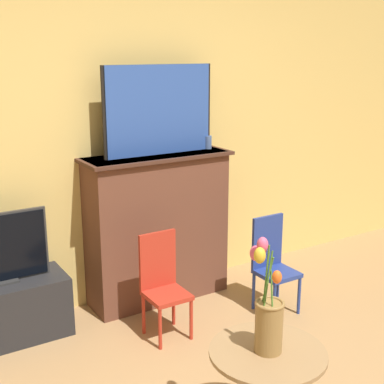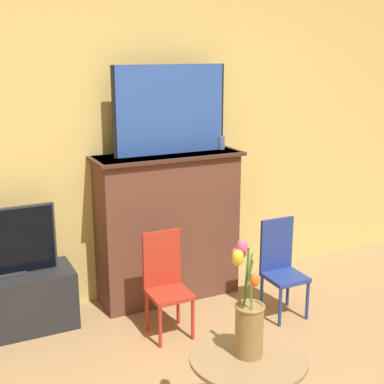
% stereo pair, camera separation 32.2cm
% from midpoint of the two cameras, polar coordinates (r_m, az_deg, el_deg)
% --- Properties ---
extents(wall_back, '(8.00, 0.06, 2.70)m').
position_cam_midpoint_polar(wall_back, '(4.02, -10.06, 7.08)').
color(wall_back, '#E0BC66').
rests_on(wall_back, ground).
extents(fireplace_mantel, '(1.13, 0.39, 1.14)m').
position_cam_midpoint_polar(fireplace_mantel, '(4.09, -5.96, -3.69)').
color(fireplace_mantel, brown).
rests_on(fireplace_mantel, ground).
extents(painting, '(0.88, 0.03, 0.64)m').
position_cam_midpoint_polar(painting, '(3.92, -5.90, 8.67)').
color(painting, black).
rests_on(painting, fireplace_mantel).
extents(mantel_candle, '(0.06, 0.06, 0.10)m').
position_cam_midpoint_polar(mantel_candle, '(4.15, -0.53, 5.31)').
color(mantel_candle, '#4C6699').
rests_on(mantel_candle, fireplace_mantel).
extents(tv_stand, '(0.89, 0.37, 0.41)m').
position_cam_midpoint_polar(tv_stand, '(3.88, -22.14, -11.89)').
color(tv_stand, '#232326').
rests_on(tv_stand, ground).
extents(chair_red, '(0.27, 0.27, 0.71)m').
position_cam_midpoint_polar(chair_red, '(3.64, -5.74, -9.48)').
color(chair_red, '#B22D1E').
rests_on(chair_red, ground).
extents(chair_blue, '(0.27, 0.27, 0.71)m').
position_cam_midpoint_polar(chair_blue, '(3.98, 6.26, -7.32)').
color(chair_blue, navy).
rests_on(chair_blue, ground).
extents(vase_tulips, '(0.17, 0.19, 0.56)m').
position_cam_midpoint_polar(vase_tulips, '(2.51, 4.39, -13.02)').
color(vase_tulips, olive).
rests_on(vase_tulips, side_table).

